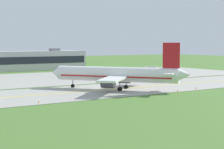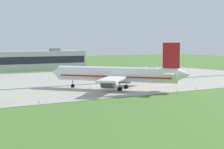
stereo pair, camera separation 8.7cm
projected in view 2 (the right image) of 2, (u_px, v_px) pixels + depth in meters
The scene contains 11 objects.
ground_plane at pixel (121, 89), 108.25m from camera, with size 500.00×500.00×0.00m, color #47702D.
taxiway_strip at pixel (121, 89), 108.25m from camera, with size 240.00×28.00×0.10m, color #9E9B93.
apron_pad at pixel (79, 76), 148.67m from camera, with size 140.00×52.00×0.10m, color #9E9B93.
taxiway_centreline at pixel (121, 89), 108.25m from camera, with size 220.00×0.60×0.01m, color yellow.
airplane_lead at pixel (118, 75), 105.94m from camera, with size 28.91×34.09×12.70m.
service_truck_baggage at pixel (151, 69), 169.86m from camera, with size 3.31×6.30×2.65m.
service_truck_fuel at pixel (95, 71), 156.50m from camera, with size 6.07×2.51×2.65m.
terminal_building at pixel (37, 61), 182.91m from camera, with size 46.77×10.70×10.13m.
traffic_cone_near_edge at pixel (178, 90), 102.37m from camera, with size 0.44×0.44×0.60m, color orange.
traffic_cone_mid_edge at pixel (196, 88), 108.10m from camera, with size 0.44×0.44×0.60m, color orange.
traffic_cone_far_edge at pixel (39, 102), 82.19m from camera, with size 0.44×0.44×0.60m, color orange.
Camera 2 is at (-61.47, -88.34, 12.55)m, focal length 63.18 mm.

